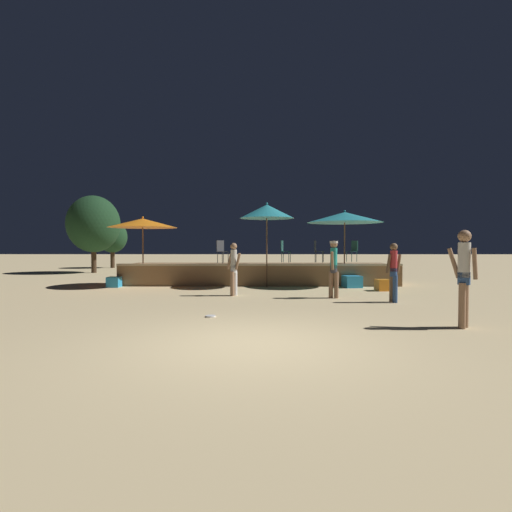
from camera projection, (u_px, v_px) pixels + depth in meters
name	position (u px, v px, depth m)	size (l,w,h in m)	color
ground_plane	(253.00, 344.00, 6.44)	(120.00, 120.00, 0.00)	#D1B784
wooden_deck	(259.00, 274.00, 16.59)	(10.92, 2.79, 0.87)	olive
patio_umbrella_0	(143.00, 223.00, 15.36)	(2.63, 2.63, 2.69)	brown
patio_umbrella_1	(345.00, 217.00, 15.40)	(2.91, 2.91, 2.94)	brown
patio_umbrella_2	(267.00, 212.00, 15.02)	(2.05, 2.05, 3.19)	brown
cube_seat_0	(352.00, 282.00, 14.89)	(0.70, 0.70, 0.44)	#2D9EDB
cube_seat_1	(383.00, 285.00, 13.82)	(0.50, 0.50, 0.39)	orange
cube_seat_2	(114.00, 282.00, 14.97)	(0.46, 0.46, 0.39)	#2D9EDB
person_0	(394.00, 271.00, 11.02)	(0.48, 0.28, 1.64)	#2D4C7F
person_1	(234.00, 267.00, 12.46)	(0.50, 0.36, 1.65)	white
person_2	(464.00, 273.00, 7.62)	(0.46, 0.43, 1.88)	#997051
person_3	(334.00, 266.00, 11.91)	(0.28, 0.48, 1.71)	#997051
bistro_chair_0	(284.00, 249.00, 16.51)	(0.43, 0.42, 0.90)	#1E4C47
bistro_chair_1	(353.00, 249.00, 17.07)	(0.47, 0.47, 0.90)	#1E4C47
bistro_chair_2	(317.00, 249.00, 16.43)	(0.43, 0.42, 0.90)	#2D3338
bistro_chair_3	(221.00, 249.00, 15.97)	(0.48, 0.48, 0.90)	#47474C
frisbee_disc	(211.00, 316.00, 8.81)	(0.22, 0.22, 0.03)	white
background_tree_0	(112.00, 237.00, 27.41)	(1.99, 1.99, 3.24)	#3D2B1C
background_tree_1	(93.00, 224.00, 22.57)	(2.92, 2.92, 4.37)	#3D2B1C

